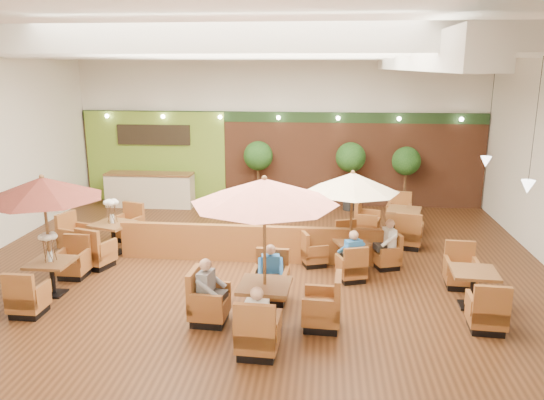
# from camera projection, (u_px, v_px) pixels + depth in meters

# --- Properties ---
(room) EXTENTS (14.04, 14.00, 5.52)m
(room) POSITION_uv_depth(u_px,v_px,m) (273.00, 111.00, 13.36)
(room) COLOR #381E0F
(room) RESTS_ON ground
(service_counter) EXTENTS (3.00, 0.75, 1.18)m
(service_counter) POSITION_uv_depth(u_px,v_px,m) (150.00, 190.00, 18.30)
(service_counter) COLOR beige
(service_counter) RESTS_ON ground
(booth_divider) EXTENTS (6.65, 0.19, 0.92)m
(booth_divider) POSITION_uv_depth(u_px,v_px,m) (252.00, 244.00, 13.15)
(booth_divider) COLOR brown
(booth_divider) RESTS_ON ground
(table_0) EXTENTS (2.42, 2.55, 2.62)m
(table_0) POSITION_uv_depth(u_px,v_px,m) (44.00, 205.00, 10.84)
(table_0) COLOR brown
(table_0) RESTS_ON ground
(table_1) EXTENTS (2.84, 2.84, 2.88)m
(table_1) POSITION_uv_depth(u_px,v_px,m) (265.00, 227.00, 9.51)
(table_1) COLOR brown
(table_1) RESTS_ON ground
(table_2) EXTENTS (2.46, 2.46, 2.39)m
(table_2) POSITION_uv_depth(u_px,v_px,m) (352.00, 201.00, 12.48)
(table_2) COLOR brown
(table_2) RESTS_ON ground
(table_3) EXTENTS (2.04, 2.91, 1.60)m
(table_3) POSITION_uv_depth(u_px,v_px,m) (103.00, 235.00, 13.76)
(table_3) COLOR brown
(table_3) RESTS_ON ground
(table_4) EXTENTS (0.94, 2.66, 0.99)m
(table_4) POSITION_uv_depth(u_px,v_px,m) (472.00, 289.00, 10.65)
(table_4) COLOR brown
(table_4) RESTS_ON ground
(table_5) EXTENTS (1.96, 2.83, 1.02)m
(table_5) POSITION_uv_depth(u_px,v_px,m) (393.00, 223.00, 15.15)
(table_5) COLOR brown
(table_5) RESTS_ON ground
(topiary_0) EXTENTS (0.99, 0.99, 2.30)m
(topiary_0) POSITION_uv_depth(u_px,v_px,m) (258.00, 158.00, 17.86)
(topiary_0) COLOR black
(topiary_0) RESTS_ON ground
(topiary_1) EXTENTS (0.99, 0.99, 2.30)m
(topiary_1) POSITION_uv_depth(u_px,v_px,m) (351.00, 160.00, 17.56)
(topiary_1) COLOR black
(topiary_1) RESTS_ON ground
(topiary_2) EXTENTS (0.94, 0.94, 2.18)m
(topiary_2) POSITION_uv_depth(u_px,v_px,m) (406.00, 164.00, 17.41)
(topiary_2) COLOR black
(topiary_2) RESTS_ON ground
(diner_0) EXTENTS (0.40, 0.33, 0.79)m
(diner_0) POSITION_uv_depth(u_px,v_px,m) (258.00, 314.00, 8.78)
(diner_0) COLOR white
(diner_0) RESTS_ON ground
(diner_1) EXTENTS (0.39, 0.33, 0.76)m
(diner_1) POSITION_uv_depth(u_px,v_px,m) (271.00, 268.00, 10.82)
(diner_1) COLOR #2A6BB8
(diner_1) RESTS_ON ground
(diner_2) EXTENTS (0.37, 0.43, 0.82)m
(diner_2) POSITION_uv_depth(u_px,v_px,m) (209.00, 285.00, 9.90)
(diner_2) COLOR gray
(diner_2) RESTS_ON ground
(diner_3) EXTENTS (0.42, 0.40, 0.75)m
(diner_3) POSITION_uv_depth(u_px,v_px,m) (352.00, 250.00, 11.87)
(diner_3) COLOR #2A6BB8
(diner_3) RESTS_ON ground
(diner_4) EXTENTS (0.38, 0.42, 0.76)m
(diner_4) POSITION_uv_depth(u_px,v_px,m) (387.00, 239.00, 12.62)
(diner_4) COLOR white
(diner_4) RESTS_ON ground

